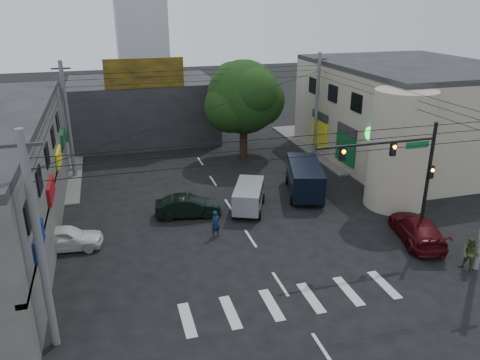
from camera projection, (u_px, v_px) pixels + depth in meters
name	position (u px, v px, depth m)	size (l,w,h in m)	color
ground	(261.00, 255.00, 26.19)	(160.00, 160.00, 0.00)	black
sidewalk_far_right	(374.00, 142.00, 46.97)	(16.00, 16.00, 0.15)	#514F4C
building_right	(409.00, 114.00, 41.08)	(14.00, 18.00, 8.00)	#A0947F
corner_column	(399.00, 150.00, 31.19)	(4.00, 4.00, 8.00)	#A0947F
building_far	(143.00, 109.00, 47.39)	(14.00, 10.00, 6.00)	#232326
billboard	(144.00, 73.00, 41.45)	(7.00, 0.30, 2.60)	olive
street_tree	(244.00, 97.00, 40.51)	(6.40, 6.40, 8.70)	black
traffic_gantry	(404.00, 167.00, 25.59)	(7.10, 0.35, 7.20)	black
utility_pole_near_left	(39.00, 246.00, 17.79)	(0.32, 0.32, 9.20)	#59595B
utility_pole_far_left	(68.00, 121.00, 36.17)	(0.32, 0.32, 9.20)	#59595B
utility_pole_far_right	(317.00, 105.00, 41.61)	(0.32, 0.32, 9.20)	#59595B
dark_sedan	(188.00, 206.00, 30.65)	(4.44, 2.10, 1.40)	black
white_compact	(66.00, 238.00, 26.60)	(4.26, 2.12, 1.40)	white
maroon_sedan	(417.00, 229.00, 27.54)	(3.37, 5.53, 1.50)	#41090E
silver_minivan	(249.00, 198.00, 31.53)	(3.22, 4.45, 1.77)	#9C9FA3
navy_van	(305.00, 179.00, 34.04)	(3.75, 6.11, 2.29)	black
traffic_officer	(216.00, 224.00, 27.96)	(0.69, 0.54, 1.66)	#12203F
pedestrian_olive	(470.00, 254.00, 24.43)	(1.06, 1.14, 1.87)	#3C4721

